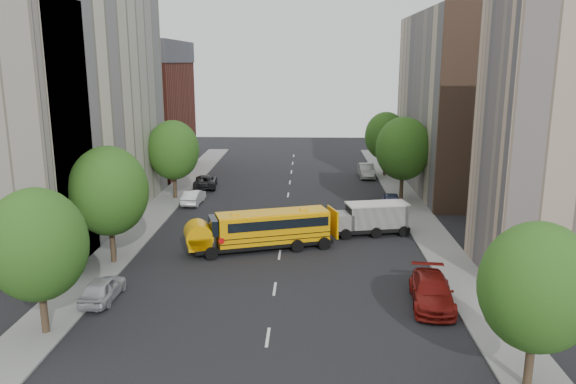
{
  "coord_description": "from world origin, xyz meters",
  "views": [
    {
      "loc": [
        1.83,
        -39.04,
        13.18
      ],
      "look_at": [
        0.46,
        2.0,
        3.58
      ],
      "focal_mm": 35.0,
      "sensor_mm": 36.0,
      "label": 1
    }
  ],
  "objects_px": {
    "street_tree_1": "(109,191)",
    "parked_car_5": "(366,171)",
    "parked_car_3": "(432,291)",
    "parked_car_1": "(194,197)",
    "street_tree_3": "(537,287)",
    "street_tree_0": "(37,245)",
    "school_bus": "(262,228)",
    "street_tree_4": "(403,149)",
    "street_tree_5": "(386,136)",
    "parked_car_4": "(392,202)",
    "parked_car_0": "(103,289)",
    "parked_car_2": "(206,181)",
    "street_tree_2": "(173,150)",
    "safari_truck": "(371,218)"
  },
  "relations": [
    {
      "from": "school_bus",
      "to": "parked_car_4",
      "type": "bearing_deg",
      "value": 28.73
    },
    {
      "from": "street_tree_0",
      "to": "school_bus",
      "type": "distance_m",
      "value": 16.62
    },
    {
      "from": "parked_car_3",
      "to": "parked_car_1",
      "type": "bearing_deg",
      "value": 134.62
    },
    {
      "from": "parked_car_5",
      "to": "parked_car_0",
      "type": "bearing_deg",
      "value": -118.5
    },
    {
      "from": "street_tree_2",
      "to": "school_bus",
      "type": "relative_size",
      "value": 0.76
    },
    {
      "from": "street_tree_3",
      "to": "parked_car_2",
      "type": "bearing_deg",
      "value": 118.23
    },
    {
      "from": "street_tree_1",
      "to": "parked_car_2",
      "type": "relative_size",
      "value": 1.58
    },
    {
      "from": "parked_car_1",
      "to": "parked_car_2",
      "type": "bearing_deg",
      "value": -86.13
    },
    {
      "from": "parked_car_0",
      "to": "street_tree_5",
      "type": "bearing_deg",
      "value": -118.62
    },
    {
      "from": "street_tree_3",
      "to": "parked_car_5",
      "type": "relative_size",
      "value": 1.49
    },
    {
      "from": "street_tree_5",
      "to": "parked_car_4",
      "type": "bearing_deg",
      "value": -95.16
    },
    {
      "from": "street_tree_5",
      "to": "parked_car_3",
      "type": "relative_size",
      "value": 1.38
    },
    {
      "from": "parked_car_2",
      "to": "street_tree_3",
      "type": "bearing_deg",
      "value": 112.29
    },
    {
      "from": "street_tree_5",
      "to": "parked_car_2",
      "type": "distance_m",
      "value": 21.46
    },
    {
      "from": "street_tree_0",
      "to": "street_tree_5",
      "type": "bearing_deg",
      "value": 61.19
    },
    {
      "from": "street_tree_3",
      "to": "street_tree_5",
      "type": "bearing_deg",
      "value": 90.0
    },
    {
      "from": "parked_car_3",
      "to": "parked_car_0",
      "type": "bearing_deg",
      "value": -174.09
    },
    {
      "from": "street_tree_4",
      "to": "parked_car_3",
      "type": "xyz_separation_m",
      "value": [
        -2.2,
        -23.91,
        -4.29
      ]
    },
    {
      "from": "street_tree_3",
      "to": "parked_car_4",
      "type": "distance_m",
      "value": 28.78
    },
    {
      "from": "street_tree_1",
      "to": "street_tree_4",
      "type": "bearing_deg",
      "value": 39.29
    },
    {
      "from": "safari_truck",
      "to": "parked_car_1",
      "type": "relative_size",
      "value": 1.47
    },
    {
      "from": "parked_car_4",
      "to": "parked_car_3",
      "type": "bearing_deg",
      "value": -88.16
    },
    {
      "from": "street_tree_3",
      "to": "parked_car_3",
      "type": "bearing_deg",
      "value": 105.21
    },
    {
      "from": "street_tree_1",
      "to": "parked_car_5",
      "type": "bearing_deg",
      "value": 55.81
    },
    {
      "from": "street_tree_1",
      "to": "street_tree_4",
      "type": "height_order",
      "value": "street_tree_4"
    },
    {
      "from": "parked_car_5",
      "to": "parked_car_1",
      "type": "bearing_deg",
      "value": -144.13
    },
    {
      "from": "street_tree_0",
      "to": "parked_car_3",
      "type": "height_order",
      "value": "street_tree_0"
    },
    {
      "from": "street_tree_1",
      "to": "parked_car_1",
      "type": "height_order",
      "value": "street_tree_1"
    },
    {
      "from": "street_tree_0",
      "to": "parked_car_2",
      "type": "height_order",
      "value": "street_tree_0"
    },
    {
      "from": "street_tree_4",
      "to": "safari_truck",
      "type": "relative_size",
      "value": 1.32
    },
    {
      "from": "street_tree_0",
      "to": "parked_car_2",
      "type": "bearing_deg",
      "value": 86.4
    },
    {
      "from": "street_tree_1",
      "to": "street_tree_3",
      "type": "height_order",
      "value": "street_tree_1"
    },
    {
      "from": "street_tree_5",
      "to": "street_tree_0",
      "type": "bearing_deg",
      "value": -118.81
    },
    {
      "from": "street_tree_4",
      "to": "parked_car_3",
      "type": "relative_size",
      "value": 1.49
    },
    {
      "from": "safari_truck",
      "to": "parked_car_0",
      "type": "distance_m",
      "value": 20.95
    },
    {
      "from": "street_tree_2",
      "to": "street_tree_3",
      "type": "xyz_separation_m",
      "value": [
        22.0,
        -32.0,
        -0.37
      ]
    },
    {
      "from": "street_tree_5",
      "to": "parked_car_3",
      "type": "bearing_deg",
      "value": -93.51
    },
    {
      "from": "street_tree_5",
      "to": "parked_car_0",
      "type": "xyz_separation_m",
      "value": [
        -20.6,
        -35.91,
        -4.01
      ]
    },
    {
      "from": "street_tree_1",
      "to": "street_tree_5",
      "type": "bearing_deg",
      "value": 53.75
    },
    {
      "from": "street_tree_0",
      "to": "street_tree_5",
      "type": "relative_size",
      "value": 0.99
    },
    {
      "from": "street_tree_1",
      "to": "street_tree_2",
      "type": "relative_size",
      "value": 1.03
    },
    {
      "from": "street_tree_3",
      "to": "parked_car_0",
      "type": "height_order",
      "value": "street_tree_3"
    },
    {
      "from": "street_tree_4",
      "to": "street_tree_5",
      "type": "bearing_deg",
      "value": 90.0
    },
    {
      "from": "parked_car_1",
      "to": "parked_car_2",
      "type": "distance_m",
      "value": 7.07
    },
    {
      "from": "safari_truck",
      "to": "parked_car_0",
      "type": "height_order",
      "value": "safari_truck"
    },
    {
      "from": "street_tree_0",
      "to": "parked_car_1",
      "type": "distance_m",
      "value": 26.43
    },
    {
      "from": "street_tree_0",
      "to": "street_tree_4",
      "type": "height_order",
      "value": "street_tree_4"
    },
    {
      "from": "parked_car_4",
      "to": "parked_car_5",
      "type": "relative_size",
      "value": 0.89
    },
    {
      "from": "street_tree_4",
      "to": "parked_car_2",
      "type": "height_order",
      "value": "street_tree_4"
    },
    {
      "from": "street_tree_1",
      "to": "school_bus",
      "type": "xyz_separation_m",
      "value": [
        9.69,
        3.14,
        -3.39
      ]
    }
  ]
}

